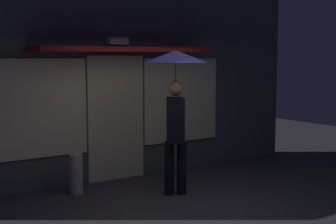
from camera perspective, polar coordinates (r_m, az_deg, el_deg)
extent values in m
plane|color=#38353A|center=(7.26, 2.53, -11.08)|extent=(18.00, 18.00, 0.00)
cube|color=#4C4C56|center=(8.92, -6.59, 6.30)|extent=(8.14, 0.30, 4.35)
cube|color=beige|center=(8.84, -5.98, -0.68)|extent=(1.10, 0.04, 2.20)
cube|color=beige|center=(8.23, -14.76, 0.38)|extent=(1.69, 0.04, 1.60)
cube|color=beige|center=(9.57, 1.54, 1.39)|extent=(1.69, 0.04, 1.60)
cube|color=white|center=(8.71, -5.83, 8.12)|extent=(0.36, 0.16, 0.12)
cube|color=maroon|center=(8.48, -5.00, 7.16)|extent=(3.20, 0.70, 0.08)
cylinder|color=black|center=(7.90, 0.12, -6.45)|extent=(0.15, 0.15, 0.85)
cylinder|color=black|center=(7.92, 1.57, -6.42)|extent=(0.15, 0.15, 0.85)
cube|color=black|center=(7.77, 0.86, -0.89)|extent=(0.43, 0.52, 0.69)
cube|color=silver|center=(7.89, 1.27, -0.78)|extent=(0.08, 0.13, 0.55)
cube|color=navy|center=(7.89, 1.26, -0.93)|extent=(0.05, 0.06, 0.44)
sphere|color=tan|center=(7.73, 0.86, 2.73)|extent=(0.24, 0.24, 0.24)
cylinder|color=slate|center=(7.72, 0.86, 3.21)|extent=(0.02, 0.02, 1.05)
cone|color=#14144C|center=(7.71, 0.87, 6.40)|extent=(1.01, 1.01, 0.19)
cylinder|color=#B2A899|center=(8.09, -10.51, -7.01)|extent=(0.21, 0.21, 0.64)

